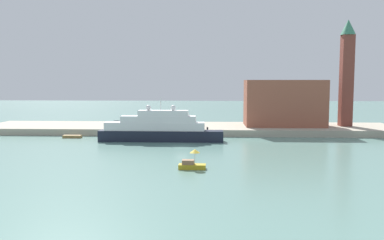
{
  "coord_description": "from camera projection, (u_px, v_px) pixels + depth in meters",
  "views": [
    {
      "loc": [
        6.29,
        -83.35,
        13.67
      ],
      "look_at": [
        1.87,
        6.0,
        5.11
      ],
      "focal_mm": 38.1,
      "sensor_mm": 36.0,
      "label": 1
    }
  ],
  "objects": [
    {
      "name": "ground",
      "position": [
        182.0,
        147.0,
        84.48
      ],
      "size": [
        400.0,
        400.0,
        0.0
      ],
      "primitive_type": "plane",
      "color": "slate"
    },
    {
      "name": "bell_tower",
      "position": [
        347.0,
        69.0,
        107.5
      ],
      "size": [
        3.93,
        3.93,
        28.03
      ],
      "color": "brown",
      "rests_on": "quay_dock"
    },
    {
      "name": "work_barge",
      "position": [
        72.0,
        137.0,
        98.31
      ],
      "size": [
        4.42,
        1.52,
        0.66
      ],
      "primitive_type": "cube",
      "color": "olive",
      "rests_on": "ground"
    },
    {
      "name": "harbor_building",
      "position": [
        284.0,
        103.0,
        109.1
      ],
      "size": [
        20.78,
        11.38,
        12.28
      ],
      "primitive_type": "cube",
      "color": "#93513D",
      "rests_on": "quay_dock"
    },
    {
      "name": "small_motorboat",
      "position": [
        192.0,
        163.0,
        63.44
      ],
      "size": [
        4.24,
        1.65,
        3.13
      ],
      "color": "#B7991E",
      "rests_on": "ground"
    },
    {
      "name": "parked_car",
      "position": [
        120.0,
        123.0,
        109.71
      ],
      "size": [
        4.52,
        1.69,
        1.36
      ],
      "color": "black",
      "rests_on": "quay_dock"
    },
    {
      "name": "mooring_bollard",
      "position": [
        207.0,
        128.0,
        100.86
      ],
      "size": [
        0.43,
        0.43,
        0.63
      ],
      "primitive_type": "cylinder",
      "color": "black",
      "rests_on": "quay_dock"
    },
    {
      "name": "large_yacht",
      "position": [
        159.0,
        129.0,
        92.55
      ],
      "size": [
        28.3,
        3.59,
        10.11
      ],
      "color": "black",
      "rests_on": "ground"
    },
    {
      "name": "person_figure",
      "position": [
        140.0,
        123.0,
        108.54
      ],
      "size": [
        0.36,
        0.36,
        1.73
      ],
      "color": "#334C8C",
      "rests_on": "quay_dock"
    },
    {
      "name": "quay_dock",
      "position": [
        189.0,
        129.0,
        110.4
      ],
      "size": [
        110.0,
        20.3,
        1.7
      ],
      "primitive_type": "cube",
      "color": "#ADA38E",
      "rests_on": "ground"
    }
  ]
}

